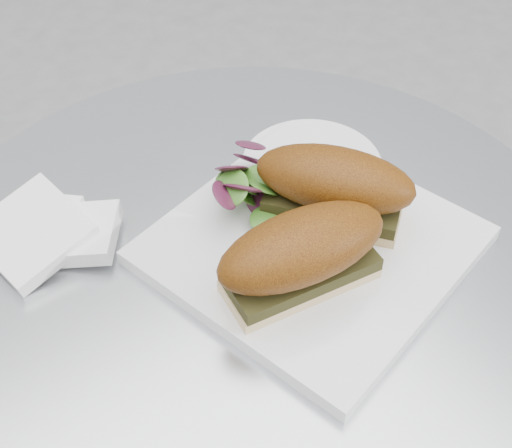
{
  "coord_description": "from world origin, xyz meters",
  "views": [
    {
      "loc": [
        -0.27,
        -0.38,
        1.26
      ],
      "look_at": [
        0.01,
        0.01,
        0.77
      ],
      "focal_mm": 50.0,
      "sensor_mm": 36.0,
      "label": 1
    }
  ],
  "objects_px": {
    "plate": "(311,245)",
    "sandwich_left": "(302,253)",
    "saucer": "(312,166)",
    "sandwich_right": "(334,186)"
  },
  "relations": [
    {
      "from": "sandwich_right",
      "to": "saucer",
      "type": "height_order",
      "value": "sandwich_right"
    },
    {
      "from": "saucer",
      "to": "sandwich_right",
      "type": "bearing_deg",
      "value": -116.57
    },
    {
      "from": "plate",
      "to": "saucer",
      "type": "distance_m",
      "value": 0.12
    },
    {
      "from": "saucer",
      "to": "sandwich_left",
      "type": "bearing_deg",
      "value": -132.83
    },
    {
      "from": "plate",
      "to": "sandwich_left",
      "type": "bearing_deg",
      "value": -140.39
    },
    {
      "from": "sandwich_left",
      "to": "sandwich_right",
      "type": "distance_m",
      "value": 0.1
    },
    {
      "from": "sandwich_right",
      "to": "plate",
      "type": "bearing_deg",
      "value": -105.86
    },
    {
      "from": "plate",
      "to": "sandwich_left",
      "type": "xyz_separation_m",
      "value": [
        -0.04,
        -0.04,
        0.05
      ]
    },
    {
      "from": "sandwich_right",
      "to": "sandwich_left",
      "type": "bearing_deg",
      "value": -95.02
    },
    {
      "from": "plate",
      "to": "sandwich_right",
      "type": "relative_size",
      "value": 1.6
    }
  ]
}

